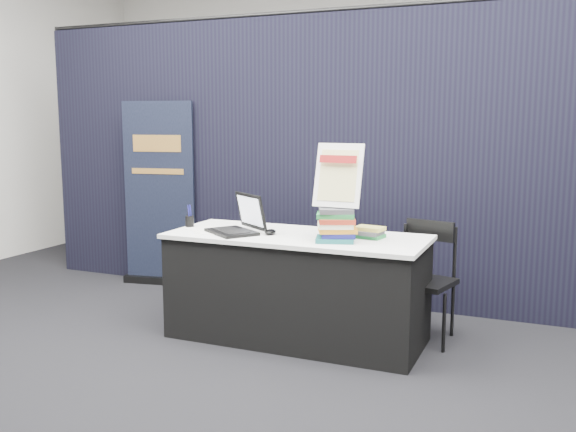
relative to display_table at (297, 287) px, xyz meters
The scene contains 15 objects.
floor 0.67m from the display_table, 90.00° to the right, with size 8.00×8.00×0.00m, color black.
wall_back 3.71m from the display_table, 90.00° to the left, with size 8.00×0.02×3.50m, color beige.
drape_partition 1.33m from the display_table, 90.00° to the left, with size 6.00×0.08×2.40m, color black.
display_table is the anchor object (origin of this frame).
laptop 0.63m from the display_table, 168.37° to the right, with size 0.45×0.47×0.27m.
mouse 0.43m from the display_table, 159.02° to the right, with size 0.07×0.12×0.04m, color black.
brochure_left 0.68m from the display_table, behind, with size 0.31×0.22×0.00m, color white.
brochure_mid 0.78m from the display_table, behind, with size 0.30×0.22×0.00m, color white.
brochure_right 0.64m from the display_table, 164.39° to the right, with size 0.28×0.20×0.00m, color white.
pen_cup 0.95m from the display_table, behind, with size 0.06×0.06×0.08m, color black.
book_stack_tall 0.60m from the display_table, 22.11° to the right, with size 0.28×0.25×0.22m.
book_stack_short 0.65m from the display_table, ahead, with size 0.20×0.17×0.08m.
info_sign 0.88m from the display_table, 17.47° to the right, with size 0.32×0.15×0.43m.
pullup_banner 2.02m from the display_table, 152.63° to the left, with size 0.73×0.22×1.71m.
stacking_chair 0.90m from the display_table, 22.61° to the left, with size 0.45×0.46×0.83m.
Camera 1 is at (1.67, -3.50, 1.55)m, focal length 40.00 mm.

